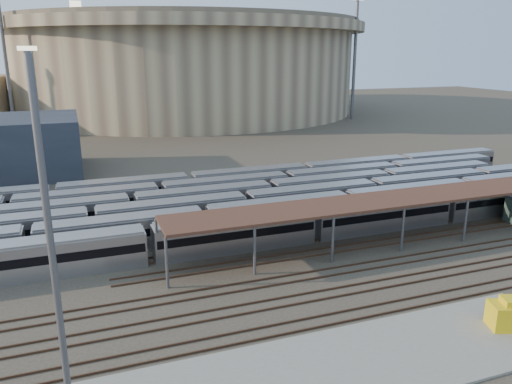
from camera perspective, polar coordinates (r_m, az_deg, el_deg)
The scene contains 10 objects.
ground at distance 48.52m, azimuth -0.26°, elevation -10.08°, with size 420.00×420.00×0.00m, color #383026.
subway_trains at distance 63.72m, azimuth -8.52°, elevation -2.06°, with size 125.75×23.90×3.60m.
inspection_shed at distance 60.41m, azimuth 18.38°, elevation -0.56°, with size 60.30×6.00×5.30m.
empty_tracks at distance 44.33m, azimuth 2.00°, elevation -12.63°, with size 170.00×9.62×0.18m.
stadium at distance 185.42m, azimuth -8.03°, elevation 14.25°, with size 124.00×124.00×32.50m.
floodlight_0 at distance 151.78m, azimuth -26.79°, elevation 14.02°, with size 4.00×1.00×38.40m.
floodlight_2 at distance 164.58m, azimuth 11.24°, elevation 15.38°, with size 4.00×1.00×38.40m.
floodlight_3 at distance 201.08m, azimuth -19.50°, elevation 14.84°, with size 4.00×1.00×38.40m.
yard_light_pole at distance 27.10m, azimuth -22.15°, elevation -7.80°, with size 0.80×0.36×21.23m.
yellow_equipment at distance 44.97m, azimuth 27.09°, elevation -12.47°, with size 3.22×2.01×2.01m, color gold.
Camera 1 is at (-14.86, -41.02, 21.24)m, focal length 35.00 mm.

